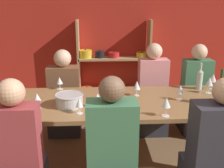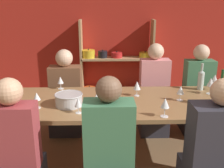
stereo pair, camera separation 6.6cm
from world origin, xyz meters
name	(u,v)px [view 1 (the left image)]	position (x,y,z in m)	size (l,w,h in m)	color
wall_back_red	(100,23)	(0.00, 3.83, 1.35)	(8.80, 0.06, 2.70)	red
shelf_unit	(111,71)	(0.18, 3.63, 0.50)	(1.31, 0.30, 1.42)	tan
dining_table	(112,108)	(0.10, 1.47, 0.66)	(2.73, 0.94, 0.73)	olive
mixing_bowl	(69,100)	(-0.32, 1.35, 0.80)	(0.27, 0.27, 0.12)	#B7BABC
wine_bottle_green	(200,79)	(1.13, 1.81, 0.86)	(0.07, 0.07, 0.31)	#B2C6C1
wine_bottle_dark	(220,91)	(1.14, 1.31, 0.87)	(0.08, 0.08, 0.36)	#1E4C23
wine_glass_white_a	(109,93)	(0.06, 1.38, 0.85)	(0.07, 0.07, 0.16)	white
wine_glass_white_b	(209,82)	(1.18, 1.65, 0.86)	(0.08, 0.08, 0.18)	white
wine_glass_white_c	(79,103)	(-0.21, 1.16, 0.83)	(0.07, 0.07, 0.15)	white
wine_glass_empty_a	(137,85)	(0.37, 1.61, 0.85)	(0.08, 0.08, 0.16)	white
wine_glass_red_a	(213,78)	(1.28, 1.78, 0.86)	(0.08, 0.08, 0.19)	white
wine_glass_empty_b	(14,90)	(-0.90, 1.53, 0.85)	(0.07, 0.07, 0.16)	white
wine_glass_red_b	(60,81)	(-0.49, 1.88, 0.83)	(0.07, 0.07, 0.15)	white
wine_glass_red_c	(98,98)	(-0.05, 1.30, 0.83)	(0.08, 0.08, 0.14)	white
wine_glass_empty_c	(37,97)	(-0.61, 1.30, 0.84)	(0.07, 0.07, 0.16)	white
wine_glass_red_d	(180,90)	(0.80, 1.46, 0.84)	(0.07, 0.07, 0.16)	white
wine_glass_red_e	(166,103)	(0.55, 1.07, 0.85)	(0.08, 0.08, 0.17)	white
cell_phone	(109,115)	(0.05, 1.10, 0.74)	(0.10, 0.16, 0.01)	#1E2338
person_far_a	(152,100)	(0.68, 2.23, 0.45)	(0.38, 0.47, 1.21)	#2D2D38
person_far_b	(65,102)	(-0.50, 2.29, 0.41)	(0.42, 0.52, 1.13)	#2D2D38
person_far_c	(195,100)	(1.25, 2.21, 0.44)	(0.37, 0.46, 1.19)	#2D2D38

